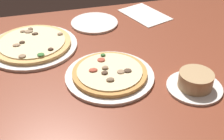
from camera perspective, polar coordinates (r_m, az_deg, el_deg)
The scene contains 6 objects.
dining_table at distance 93.56cm, azimuth 0.44°, elevation -2.66°, with size 150.00×110.00×4.00cm, color brown.
pizza_main at distance 92.33cm, azimuth -0.45°, elevation -0.78°, with size 27.39×27.39×3.36cm.
pizza_side at distance 111.11cm, azimuth -14.79°, elevation 4.67°, with size 31.60×31.60×3.35cm.
ramekin_on_saucer at distance 90.53cm, azimuth 15.45°, elevation -2.25°, with size 16.28×16.28×5.35cm.
side_plate at distance 124.68cm, azimuth -3.33°, elevation 8.89°, with size 19.08×19.08×0.90cm, color silver.
paper_menu at distance 133.21cm, azimuth 6.20°, elevation 10.37°, with size 13.90×20.93×0.30cm, color white.
Camera 1 is at (20.16, 71.36, 59.05)cm, focal length 48.37 mm.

